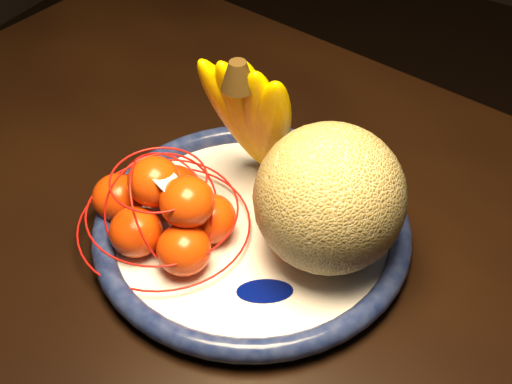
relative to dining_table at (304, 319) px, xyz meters
The scene contains 6 objects.
dining_table is the anchor object (origin of this frame).
fruit_bowl 0.13m from the dining_table, 166.14° to the left, with size 0.39×0.39×0.03m.
cantaloupe 0.19m from the dining_table, 86.35° to the left, with size 0.17×0.17×0.17m, color olive.
banana_bunch 0.27m from the dining_table, 143.85° to the left, with size 0.15×0.14×0.23m.
mandarin_bag 0.23m from the dining_table, 167.43° to the right, with size 0.27×0.27×0.13m.
price_tag 0.25m from the dining_table, 165.47° to the right, with size 0.07×0.03×0.00m, color white.
Camera 1 is at (0.13, -0.49, 1.41)m, focal length 50.00 mm.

